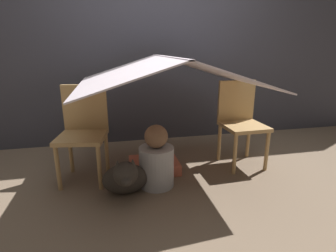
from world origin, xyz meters
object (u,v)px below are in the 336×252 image
at_px(person_front, 156,161).
at_px(chair_right, 241,119).
at_px(dog, 125,177).
at_px(chair_left, 83,129).

bearing_deg(person_front, chair_right, 18.23).
bearing_deg(dog, chair_right, 19.69).
bearing_deg(chair_right, dog, -162.20).
bearing_deg(dog, person_front, 24.37).
xyz_separation_m(chair_left, dog, (0.33, -0.42, -0.29)).
bearing_deg(person_front, dog, -155.63).
relative_size(person_front, dog, 1.48).
relative_size(chair_left, dog, 2.28).
distance_m(chair_right, dog, 1.28).
relative_size(chair_right, dog, 2.28).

